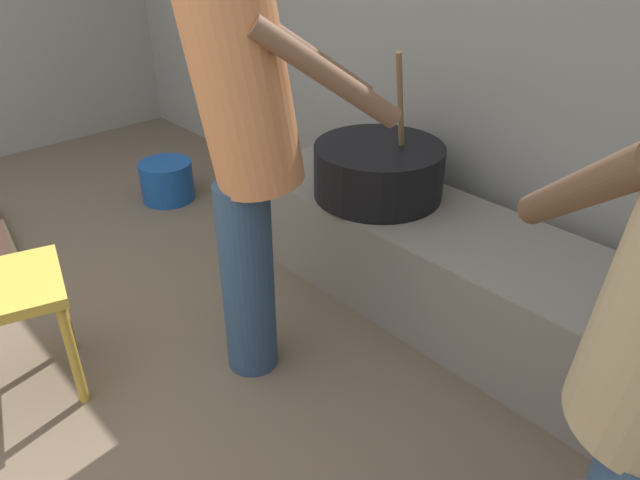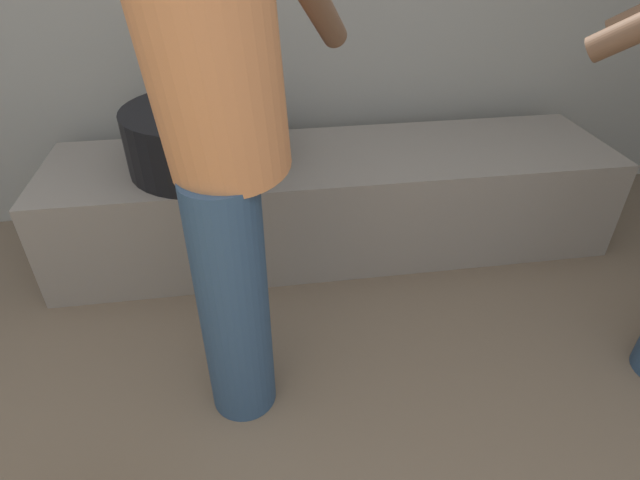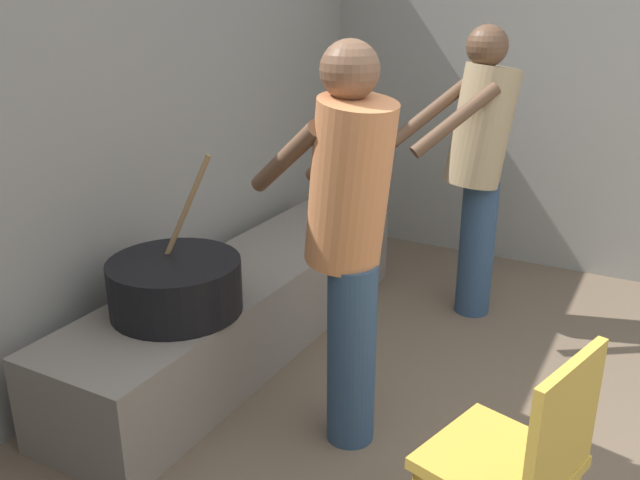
% 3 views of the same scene
% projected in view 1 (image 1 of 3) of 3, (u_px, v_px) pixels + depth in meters
% --- Properties ---
extents(block_enclosure_rear, '(5.74, 0.20, 2.39)m').
position_uv_depth(block_enclosure_rear, '(430.00, 5.00, 2.83)').
color(block_enclosure_rear, gray).
rests_on(block_enclosure_rear, ground_plane).
extents(hearth_ledge, '(2.40, 0.60, 0.45)m').
position_uv_depth(hearth_ledge, '(472.00, 282.00, 2.54)').
color(hearth_ledge, slate).
rests_on(hearth_ledge, ground_plane).
extents(cooking_pot_main, '(0.59, 0.59, 0.69)m').
position_uv_depth(cooking_pot_main, '(378.00, 171.00, 2.69)').
color(cooking_pot_main, black).
rests_on(cooking_pot_main, hearth_ledge).
extents(cook_in_orange_shirt, '(0.60, 0.75, 1.64)m').
position_uv_depth(cook_in_orange_shirt, '(248.00, 142.00, 1.97)').
color(cook_in_orange_shirt, navy).
rests_on(cook_in_orange_shirt, ground_plane).
extents(bucket_blue_plastic, '(0.32, 0.32, 0.24)m').
position_uv_depth(bucket_blue_plastic, '(167.00, 181.00, 3.67)').
color(bucket_blue_plastic, '#194C99').
rests_on(bucket_blue_plastic, ground_plane).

